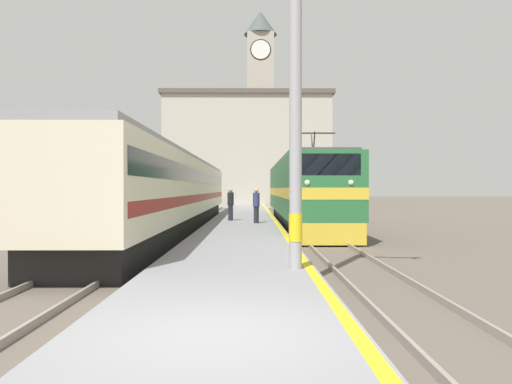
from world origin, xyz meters
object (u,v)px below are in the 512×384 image
(catenary_mast, at_px, (298,91))
(clock_tower, at_px, (260,102))
(person_on_platform, at_px, (256,205))
(second_waiting_passenger, at_px, (231,203))
(passenger_train, at_px, (176,191))
(locomotive_train, at_px, (303,193))

(catenary_mast, relative_size, clock_tower, 0.28)
(person_on_platform, distance_m, second_waiting_passenger, 2.49)
(catenary_mast, xyz_separation_m, second_waiting_passenger, (-2.18, 16.45, -2.94))
(passenger_train, bearing_deg, clock_tower, 83.49)
(locomotive_train, relative_size, passenger_train, 0.59)
(catenary_mast, distance_m, clock_tower, 63.01)
(person_on_platform, bearing_deg, locomotive_train, 43.20)
(second_waiting_passenger, bearing_deg, catenary_mast, -82.43)
(locomotive_train, bearing_deg, clock_tower, 92.02)
(person_on_platform, bearing_deg, second_waiting_passenger, 123.99)
(locomotive_train, bearing_deg, passenger_train, -171.30)
(person_on_platform, height_order, clock_tower, clock_tower)
(passenger_train, bearing_deg, locomotive_train, 8.70)
(person_on_platform, relative_size, clock_tower, 0.06)
(second_waiting_passenger, height_order, clock_tower, clock_tower)
(passenger_train, xyz_separation_m, catenary_mast, (5.08, -15.77, 2.26))
(clock_tower, bearing_deg, passenger_train, -96.51)
(catenary_mast, height_order, clock_tower, clock_tower)
(clock_tower, bearing_deg, locomotive_train, -87.98)
(locomotive_train, relative_size, person_on_platform, 10.91)
(clock_tower, bearing_deg, person_on_platform, -91.20)
(catenary_mast, distance_m, person_on_platform, 14.71)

